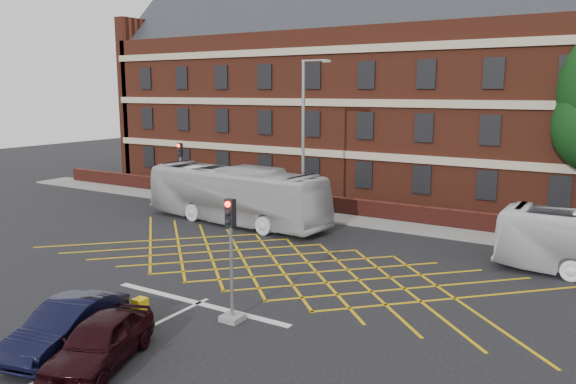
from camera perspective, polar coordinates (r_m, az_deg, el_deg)
The scene contains 15 objects.
ground at distance 24.12m, azimuth -3.61°, elevation -8.63°, with size 120.00×120.00×0.00m, color black.
victorian_building at distance 42.64m, azimuth 14.08°, elevation 10.01°, with size 51.00×12.17×20.40m.
boundary_wall at distance 35.03m, azimuth 8.70°, elevation -1.80°, with size 56.00×0.50×1.10m, color #501C15.
far_pavement at distance 34.24m, azimuth 8.03°, elevation -2.91°, with size 60.00×3.00×0.12m, color slate.
box_junction_hatching at distance 25.70m, azimuth -1.02°, elevation -7.40°, with size 11.50×0.12×0.02m, color #CC990C.
stop_line at distance 21.53m, azimuth -9.07°, elevation -11.09°, with size 8.00×0.30×0.02m, color silver.
centre_line at distance 17.59m, azimuth -23.59°, elevation -16.96°, with size 0.15×14.00×0.02m, color silver.
bus_left at distance 33.47m, azimuth -5.38°, elevation -0.29°, with size 2.85×12.20×3.40m, color #B8B9BC.
car_navy at distance 18.83m, azimuth -21.50°, elevation -12.52°, with size 1.57×4.50×1.48m, color black.
car_maroon at distance 17.46m, azimuth -18.55°, elevation -14.19°, with size 1.73×4.31×1.47m, color black.
traffic_light_near at distance 19.28m, azimuth -5.76°, elevation -8.05°, with size 0.70×0.70×4.27m.
traffic_light_far at distance 39.32m, azimuth -10.81°, elevation 1.25°, with size 0.70×0.70×4.27m.
street_lamp at distance 32.60m, azimuth 1.63°, elevation 2.35°, with size 2.25×1.00×9.50m.
direction_signs at distance 40.89m, azimuth -10.91°, elevation 1.04°, with size 1.10×0.16×2.20m.
utility_cabinet at distance 20.30m, azimuth -14.76°, elevation -11.48°, with size 0.42×0.42×0.80m, color gold.
Camera 1 is at (13.19, -18.63, 7.81)m, focal length 35.00 mm.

